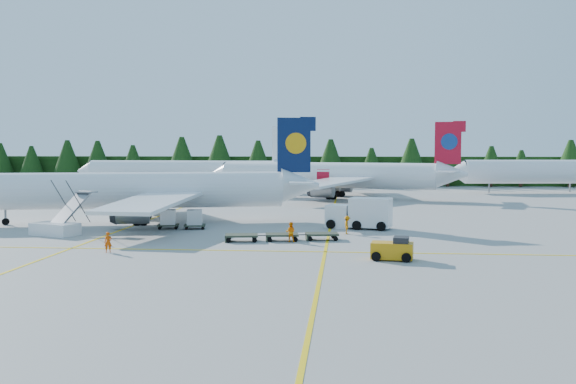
# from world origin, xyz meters

# --- Properties ---
(ground) EXTENTS (320.00, 320.00, 0.00)m
(ground) POSITION_xyz_m (0.00, 0.00, 0.00)
(ground) COLOR gray
(ground) RESTS_ON ground
(taxi_stripe_a) EXTENTS (0.25, 120.00, 0.01)m
(taxi_stripe_a) POSITION_xyz_m (-14.00, 20.00, 0.01)
(taxi_stripe_a) COLOR yellow
(taxi_stripe_a) RESTS_ON ground
(taxi_stripe_b) EXTENTS (0.25, 120.00, 0.01)m
(taxi_stripe_b) POSITION_xyz_m (6.00, 20.00, 0.01)
(taxi_stripe_b) COLOR yellow
(taxi_stripe_b) RESTS_ON ground
(taxi_stripe_cross) EXTENTS (80.00, 0.25, 0.01)m
(taxi_stripe_cross) POSITION_xyz_m (0.00, -6.00, 0.01)
(taxi_stripe_cross) COLOR yellow
(taxi_stripe_cross) RESTS_ON ground
(treeline_hedge) EXTENTS (220.00, 4.00, 6.00)m
(treeline_hedge) POSITION_xyz_m (0.00, 82.00, 3.00)
(treeline_hedge) COLOR black
(treeline_hedge) RESTS_ON ground
(airliner_navy) EXTENTS (37.77, 30.72, 11.16)m
(airliner_navy) POSITION_xyz_m (-15.89, 10.82, 3.35)
(airliner_navy) COLOR white
(airliner_navy) RESTS_ON ground
(airliner_red) EXTENTS (39.54, 32.15, 11.69)m
(airliner_red) POSITION_xyz_m (3.84, 46.25, 3.51)
(airliner_red) COLOR white
(airliner_red) RESTS_ON ground
(airliner_far_left) EXTENTS (40.12, 5.45, 11.66)m
(airliner_far_left) POSITION_xyz_m (-23.09, 58.87, 3.66)
(airliner_far_left) COLOR white
(airliner_far_left) RESTS_ON ground
(airliner_far_right) EXTENTS (41.52, 8.15, 12.08)m
(airliner_far_right) POSITION_xyz_m (44.49, 60.94, 3.79)
(airliner_far_right) COLOR white
(airliner_far_right) RESTS_ON ground
(airstairs) EXTENTS (4.85, 6.45, 3.82)m
(airstairs) POSITION_xyz_m (-18.58, 1.40, 0.83)
(airstairs) COLOR white
(airstairs) RESTS_ON ground
(service_truck) EXTENTS (6.66, 3.77, 3.03)m
(service_truck) POSITION_xyz_m (8.83, 8.42, 1.50)
(service_truck) COLOR white
(service_truck) RESTS_ON ground
(baggage_tug) EXTENTS (3.11, 1.98, 1.56)m
(baggage_tug) POSITION_xyz_m (10.90, -9.03, 0.77)
(baggage_tug) COLOR #CC840B
(baggage_tug) RESTS_ON ground
(dolly_train) EXTENTS (9.73, 3.61, 0.16)m
(dolly_train) POSITION_xyz_m (2.13, -0.39, 0.52)
(dolly_train) COLOR #333929
(dolly_train) RESTS_ON ground
(uld_pair) EXTENTS (4.94, 1.95, 1.57)m
(uld_pair) POSITION_xyz_m (-8.45, 6.61, 1.06)
(uld_pair) COLOR #333929
(uld_pair) RESTS_ON ground
(crew_a) EXTENTS (0.66, 0.53, 1.57)m
(crew_a) POSITION_xyz_m (-10.37, -7.71, 0.78)
(crew_a) COLOR #D94704
(crew_a) RESTS_ON ground
(crew_b) EXTENTS (0.86, 0.69, 1.69)m
(crew_b) POSITION_xyz_m (2.92, -1.08, 0.85)
(crew_b) COLOR orange
(crew_b) RESTS_ON ground
(crew_c) EXTENTS (0.49, 0.71, 1.68)m
(crew_c) POSITION_xyz_m (7.68, 4.25, 0.84)
(crew_c) COLOR orange
(crew_c) RESTS_ON ground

